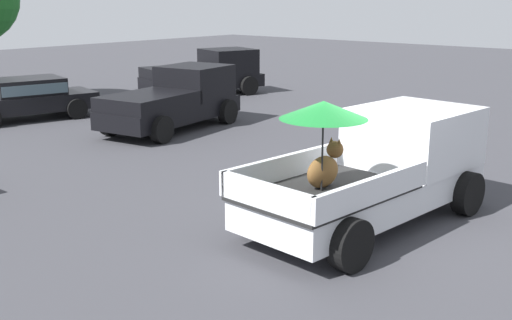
# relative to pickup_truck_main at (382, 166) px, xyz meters

# --- Properties ---
(ground_plane) EXTENTS (80.00, 80.00, 0.00)m
(ground_plane) POSITION_rel_pickup_truck_main_xyz_m (-0.41, 0.03, -0.98)
(ground_plane) COLOR #38383D
(pickup_truck_main) EXTENTS (5.19, 2.59, 2.33)m
(pickup_truck_main) POSITION_rel_pickup_truck_main_xyz_m (0.00, 0.00, 0.00)
(pickup_truck_main) COLOR black
(pickup_truck_main) RESTS_ON ground
(pickup_truck_red) EXTENTS (5.03, 2.77, 1.80)m
(pickup_truck_red) POSITION_rel_pickup_truck_main_xyz_m (3.10, 8.76, -0.11)
(pickup_truck_red) COLOR black
(pickup_truck_red) RESTS_ON ground
(pickup_truck_far) EXTENTS (5.11, 3.19, 1.80)m
(pickup_truck_far) POSITION_rel_pickup_truck_main_xyz_m (8.42, 12.73, -0.11)
(pickup_truck_far) COLOR black
(pickup_truck_far) RESTS_ON ground
(parked_sedan_far) EXTENTS (4.60, 2.74, 1.33)m
(parked_sedan_far) POSITION_rel_pickup_truck_main_xyz_m (0.95, 13.48, -0.24)
(parked_sedan_far) COLOR black
(parked_sedan_far) RESTS_ON ground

